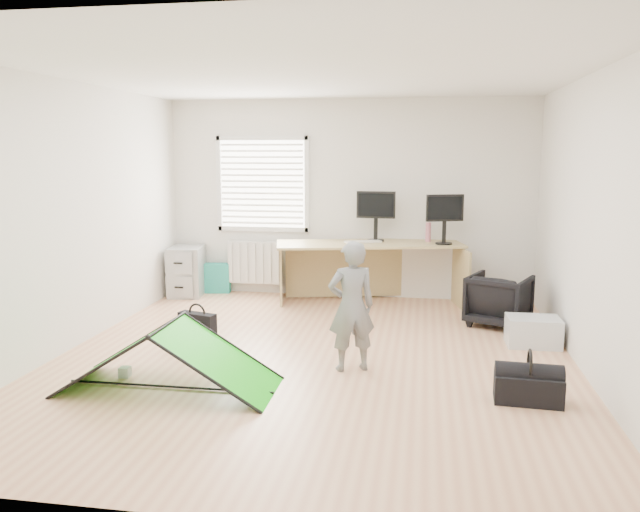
% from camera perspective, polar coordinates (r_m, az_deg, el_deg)
% --- Properties ---
extents(ground, '(5.50, 5.50, 0.00)m').
position_cam_1_polar(ground, '(6.17, -0.62, -9.35)').
color(ground, tan).
rests_on(ground, ground).
extents(back_wall, '(5.00, 0.02, 2.70)m').
position_cam_1_polar(back_wall, '(8.58, 2.61, 5.20)').
color(back_wall, silver).
rests_on(back_wall, ground).
extents(window, '(1.20, 0.06, 1.20)m').
position_cam_1_polar(window, '(8.76, -5.29, 6.57)').
color(window, silver).
rests_on(window, back_wall).
extents(radiator, '(1.00, 0.12, 0.60)m').
position_cam_1_polar(radiator, '(8.84, -5.24, -0.58)').
color(radiator, silver).
rests_on(radiator, back_wall).
extents(desk, '(2.52, 1.30, 0.82)m').
position_cam_1_polar(desk, '(8.23, 4.47, -1.61)').
color(desk, tan).
rests_on(desk, ground).
extents(filing_cabinet, '(0.52, 0.65, 0.69)m').
position_cam_1_polar(filing_cabinet, '(8.93, -12.07, -1.35)').
color(filing_cabinet, '#989C9D').
rests_on(filing_cabinet, ground).
extents(monitor_left, '(0.51, 0.13, 0.49)m').
position_cam_1_polar(monitor_left, '(8.28, 5.13, 3.02)').
color(monitor_left, black).
rests_on(monitor_left, desk).
extents(monitor_right, '(0.50, 0.27, 0.47)m').
position_cam_1_polar(monitor_right, '(8.13, 11.29, 2.70)').
color(monitor_right, black).
rests_on(monitor_right, desk).
extents(keyboard, '(0.50, 0.35, 0.02)m').
position_cam_1_polar(keyboard, '(8.17, 3.95, 1.31)').
color(keyboard, beige).
rests_on(keyboard, desk).
extents(thermos, '(0.09, 0.09, 0.26)m').
position_cam_1_polar(thermos, '(8.34, 9.87, 2.17)').
color(thermos, '#CD7385').
rests_on(thermos, desk).
extents(office_chair, '(0.85, 0.86, 0.60)m').
position_cam_1_polar(office_chair, '(7.52, 16.03, -3.89)').
color(office_chair, black).
rests_on(office_chair, ground).
extents(person, '(0.52, 0.43, 1.21)m').
position_cam_1_polar(person, '(5.70, 2.90, -4.61)').
color(person, slate).
rests_on(person, ground).
extents(kite, '(1.83, 0.82, 0.56)m').
position_cam_1_polar(kite, '(5.49, -13.66, -8.93)').
color(kite, '#1AC212').
rests_on(kite, ground).
extents(storage_crate, '(0.54, 0.38, 0.30)m').
position_cam_1_polar(storage_crate, '(6.89, 18.90, -6.54)').
color(storage_crate, silver).
rests_on(storage_crate, ground).
extents(tote_bag, '(0.37, 0.20, 0.42)m').
position_cam_1_polar(tote_bag, '(9.03, -9.35, -2.00)').
color(tote_bag, teal).
rests_on(tote_bag, ground).
extents(laptop_bag, '(0.44, 0.24, 0.31)m').
position_cam_1_polar(laptop_bag, '(6.76, -11.13, -6.43)').
color(laptop_bag, black).
rests_on(laptop_bag, ground).
extents(white_box, '(0.10, 0.10, 0.09)m').
position_cam_1_polar(white_box, '(5.94, -17.41, -10.09)').
color(white_box, silver).
rests_on(white_box, ground).
extents(duffel_bag, '(0.54, 0.30, 0.23)m').
position_cam_1_polar(duffel_bag, '(5.39, 18.50, -11.41)').
color(duffel_bag, black).
rests_on(duffel_bag, ground).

